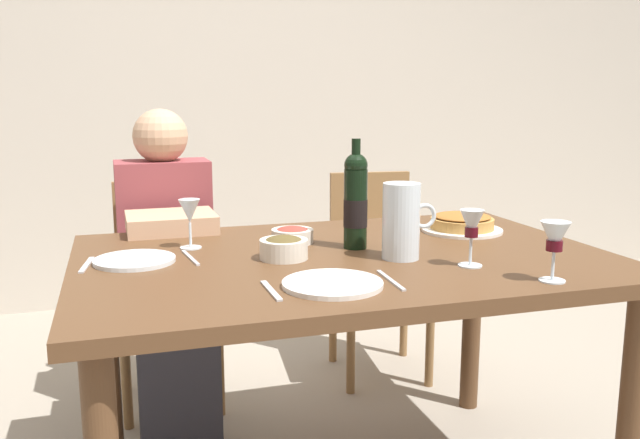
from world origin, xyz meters
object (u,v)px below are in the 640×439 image
(wine_glass_left_diner, at_px, (555,240))
(diner_left, at_px, (169,261))
(water_pitcher, at_px, (401,225))
(olive_bowl, at_px, (284,247))
(dining_table, at_px, (344,285))
(salad_bowl, at_px, (292,235))
(wine_glass_right_diner, at_px, (472,227))
(dinner_plate_left_setting, at_px, (135,260))
(wine_glass_centre, at_px, (190,213))
(wine_bottle, at_px, (356,201))
(chair_right, at_px, (375,259))
(dinner_plate_right_setting, at_px, (332,284))
(chair_left, at_px, (164,276))
(baked_tart, at_px, (462,223))

(wine_glass_left_diner, xyz_separation_m, diner_left, (-0.84, 1.06, -0.25))
(water_pitcher, distance_m, olive_bowl, 0.33)
(dining_table, relative_size, diner_left, 1.29)
(water_pitcher, bearing_deg, salad_bowl, 130.55)
(wine_glass_right_diner, distance_m, dinner_plate_left_setting, 0.91)
(water_pitcher, relative_size, diner_left, 0.18)
(olive_bowl, distance_m, wine_glass_centre, 0.32)
(wine_bottle, distance_m, chair_right, 1.01)
(wine_bottle, xyz_separation_m, diner_left, (-0.51, 0.58, -0.29))
(water_pitcher, relative_size, wine_glass_centre, 1.43)
(dinner_plate_right_setting, bearing_deg, water_pitcher, 37.59)
(dinner_plate_right_setting, height_order, diner_left, diner_left)
(water_pitcher, bearing_deg, dinner_plate_right_setting, -142.41)
(wine_bottle, bearing_deg, wine_glass_right_diner, -53.05)
(dinner_plate_left_setting, height_order, chair_left, chair_left)
(olive_bowl, relative_size, chair_right, 0.15)
(wine_bottle, relative_size, salad_bowl, 2.52)
(water_pitcher, height_order, salad_bowl, water_pitcher)
(wine_glass_left_diner, distance_m, dinner_plate_left_setting, 1.09)
(olive_bowl, bearing_deg, wine_glass_centre, 138.32)
(diner_left, bearing_deg, wine_glass_left_diner, 127.63)
(dinner_plate_left_setting, relative_size, dinner_plate_right_setting, 0.91)
(baked_tart, height_order, chair_right, chair_right)
(chair_right, bearing_deg, diner_left, 21.38)
(wine_bottle, relative_size, olive_bowl, 2.41)
(wine_glass_left_diner, height_order, chair_left, wine_glass_left_diner)
(olive_bowl, xyz_separation_m, diner_left, (-0.27, 0.65, -0.18))
(wine_glass_left_diner, relative_size, chair_left, 0.17)
(wine_bottle, bearing_deg, water_pitcher, -63.66)
(dinner_plate_left_setting, relative_size, chair_left, 0.25)
(water_pitcher, distance_m, diner_left, 0.97)
(wine_glass_right_diner, xyz_separation_m, chair_right, (0.18, 1.12, -0.37))
(salad_bowl, bearing_deg, dinner_plate_left_setting, -167.02)
(olive_bowl, height_order, dinner_plate_right_setting, olive_bowl)
(wine_glass_centre, relative_size, dinner_plate_left_setting, 0.67)
(chair_left, relative_size, chair_right, 1.00)
(wine_glass_right_diner, distance_m, chair_right, 1.20)
(wine_glass_left_diner, relative_size, wine_glass_centre, 1.01)
(dining_table, relative_size, water_pitcher, 7.09)
(baked_tart, height_order, salad_bowl, baked_tart)
(baked_tart, bearing_deg, wine_bottle, -163.67)
(dining_table, relative_size, chair_right, 1.72)
(baked_tart, relative_size, diner_left, 0.23)
(wine_bottle, xyz_separation_m, wine_glass_right_diner, (0.22, -0.29, -0.04))
(wine_glass_left_diner, height_order, chair_right, wine_glass_left_diner)
(wine_bottle, bearing_deg, olive_bowl, -163.60)
(water_pitcher, distance_m, chair_left, 1.19)
(olive_bowl, height_order, diner_left, diner_left)
(water_pitcher, distance_m, dinner_plate_left_setting, 0.74)
(water_pitcher, height_order, diner_left, diner_left)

